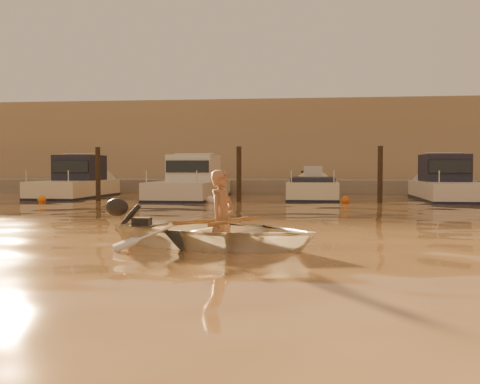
# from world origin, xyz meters

# --- Properties ---
(ground_plane) EXTENTS (160.00, 160.00, 0.00)m
(ground_plane) POSITION_xyz_m (0.00, 0.00, 0.00)
(ground_plane) COLOR #97633C
(ground_plane) RESTS_ON ground
(dinghy) EXTENTS (4.04, 3.46, 0.71)m
(dinghy) POSITION_xyz_m (0.99, 1.75, 0.23)
(dinghy) COLOR silver
(dinghy) RESTS_ON ground_plane
(person) EXTENTS (0.54, 0.65, 1.53)m
(person) POSITION_xyz_m (1.08, 1.71, 0.47)
(person) COLOR #94644A
(person) RESTS_ON dinghy
(outboard_motor) EXTENTS (0.98, 0.69, 0.70)m
(outboard_motor) POSITION_xyz_m (-0.42, 2.27, 0.28)
(outboard_motor) COLOR black
(outboard_motor) RESTS_ON dinghy
(oar_port) EXTENTS (0.36, 2.09, 0.13)m
(oar_port) POSITION_xyz_m (1.22, 1.66, 0.42)
(oar_port) COLOR brown
(oar_port) RESTS_ON dinghy
(oar_starboard) EXTENTS (1.11, 1.85, 0.13)m
(oar_starboard) POSITION_xyz_m (1.04, 1.73, 0.42)
(oar_starboard) COLOR brown
(oar_starboard) RESTS_ON dinghy
(moored_boat_1) EXTENTS (2.05, 6.16, 1.75)m
(moored_boat_1) POSITION_xyz_m (-7.32, 16.00, 0.62)
(moored_boat_1) COLOR beige
(moored_boat_1) RESTS_ON ground_plane
(moored_boat_2) EXTENTS (2.25, 7.56, 1.75)m
(moored_boat_2) POSITION_xyz_m (-2.44, 16.00, 0.62)
(moored_boat_2) COLOR beige
(moored_boat_2) RESTS_ON ground_plane
(moored_boat_3) EXTENTS (1.88, 5.50, 0.95)m
(moored_boat_3) POSITION_xyz_m (2.45, 16.00, 0.22)
(moored_boat_3) COLOR beige
(moored_boat_3) RESTS_ON ground_plane
(moored_boat_4) EXTENTS (2.06, 6.41, 1.75)m
(moored_boat_4) POSITION_xyz_m (7.53, 16.00, 0.62)
(moored_boat_4) COLOR silver
(moored_boat_4) RESTS_ON ground_plane
(piling_1) EXTENTS (0.18, 0.18, 2.20)m
(piling_1) POSITION_xyz_m (-5.50, 13.80, 0.90)
(piling_1) COLOR #2D2319
(piling_1) RESTS_ON ground_plane
(piling_2) EXTENTS (0.18, 0.18, 2.20)m
(piling_2) POSITION_xyz_m (-0.20, 13.80, 0.90)
(piling_2) COLOR #2D2319
(piling_2) RESTS_ON ground_plane
(piling_3) EXTENTS (0.18, 0.18, 2.20)m
(piling_3) POSITION_xyz_m (4.80, 13.80, 0.90)
(piling_3) COLOR #2D2319
(piling_3) RESTS_ON ground_plane
(fender_b) EXTENTS (0.30, 0.30, 0.30)m
(fender_b) POSITION_xyz_m (-7.27, 12.87, 0.10)
(fender_b) COLOR orange
(fender_b) RESTS_ON ground_plane
(fender_c) EXTENTS (0.30, 0.30, 0.30)m
(fender_c) POSITION_xyz_m (-1.12, 13.05, 0.10)
(fender_c) COLOR silver
(fender_c) RESTS_ON ground_plane
(fender_d) EXTENTS (0.30, 0.30, 0.30)m
(fender_d) POSITION_xyz_m (3.59, 13.55, 0.10)
(fender_d) COLOR #C95F17
(fender_d) RESTS_ON ground_plane
(fender_e) EXTENTS (0.30, 0.30, 0.30)m
(fender_e) POSITION_xyz_m (7.57, 13.61, 0.10)
(fender_e) COLOR silver
(fender_e) RESTS_ON ground_plane
(quay) EXTENTS (52.00, 4.00, 1.00)m
(quay) POSITION_xyz_m (0.00, 21.50, 0.15)
(quay) COLOR gray
(quay) RESTS_ON ground_plane
(waterfront_building) EXTENTS (46.00, 7.00, 4.80)m
(waterfront_building) POSITION_xyz_m (0.00, 27.00, 2.40)
(waterfront_building) COLOR #9E8466
(waterfront_building) RESTS_ON quay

